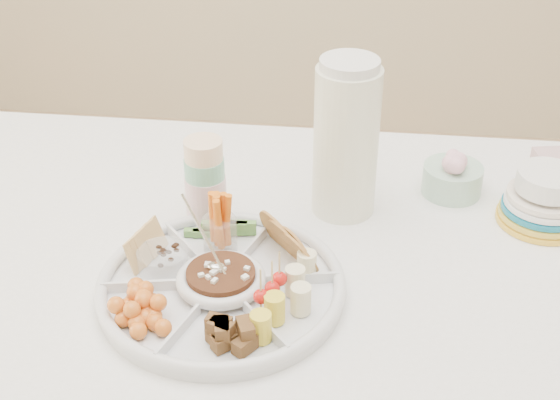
# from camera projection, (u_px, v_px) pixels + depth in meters

# --- Properties ---
(party_tray) EXTENTS (0.45, 0.45, 0.04)m
(party_tray) POSITION_uv_depth(u_px,v_px,m) (221.00, 283.00, 1.20)
(party_tray) COLOR white
(party_tray) RESTS_ON dining_table
(bean_dip) EXTENTS (0.12, 0.12, 0.04)m
(bean_dip) POSITION_uv_depth(u_px,v_px,m) (221.00, 279.00, 1.20)
(bean_dip) COLOR #3F210B
(bean_dip) RESTS_ON party_tray
(tortillas) EXTENTS (0.12, 0.12, 0.06)m
(tortillas) POSITION_uv_depth(u_px,v_px,m) (290.00, 244.00, 1.25)
(tortillas) COLOR #B97943
(tortillas) RESTS_ON party_tray
(carrot_cucumber) EXTENTS (0.13, 0.13, 0.10)m
(carrot_cucumber) POSITION_uv_depth(u_px,v_px,m) (219.00, 214.00, 1.29)
(carrot_cucumber) COLOR orange
(carrot_cucumber) RESTS_ON party_tray
(pita_raisins) EXTENTS (0.13, 0.13, 0.06)m
(pita_raisins) POSITION_uv_depth(u_px,v_px,m) (149.00, 250.00, 1.24)
(pita_raisins) COLOR tan
(pita_raisins) RESTS_ON party_tray
(cherries) EXTENTS (0.14, 0.14, 0.05)m
(cherries) POSITION_uv_depth(u_px,v_px,m) (144.00, 307.00, 1.14)
(cherries) COLOR orange
(cherries) RESTS_ON party_tray
(granola_chunks) EXTENTS (0.11, 0.11, 0.04)m
(granola_chunks) POSITION_uv_depth(u_px,v_px,m) (222.00, 334.00, 1.09)
(granola_chunks) COLOR brown
(granola_chunks) RESTS_ON party_tray
(banana_tomato) EXTENTS (0.12, 0.12, 0.08)m
(banana_tomato) POSITION_uv_depth(u_px,v_px,m) (298.00, 288.00, 1.14)
(banana_tomato) COLOR #EEE882
(banana_tomato) RESTS_ON party_tray
(cup_stack) EXTENTS (0.09, 0.09, 0.20)m
(cup_stack) POSITION_uv_depth(u_px,v_px,m) (205.00, 175.00, 1.33)
(cup_stack) COLOR silver
(cup_stack) RESTS_ON dining_table
(thermos) EXTENTS (0.14, 0.14, 0.29)m
(thermos) POSITION_uv_depth(u_px,v_px,m) (346.00, 137.00, 1.35)
(thermos) COLOR white
(thermos) RESTS_ON dining_table
(flower_bowl) EXTENTS (0.12, 0.12, 0.08)m
(flower_bowl) POSITION_uv_depth(u_px,v_px,m) (453.00, 173.00, 1.45)
(flower_bowl) COLOR #8ECFB4
(flower_bowl) RESTS_ON dining_table
(plate_stack) EXTENTS (0.19, 0.19, 0.10)m
(plate_stack) POSITION_uv_depth(u_px,v_px,m) (545.00, 197.00, 1.36)
(plate_stack) COLOR yellow
(plate_stack) RESTS_ON dining_table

